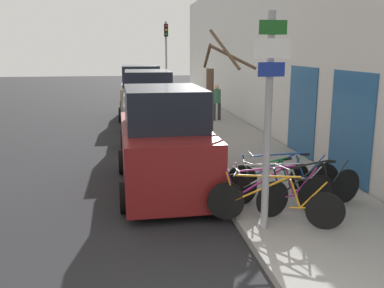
{
  "coord_description": "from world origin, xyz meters",
  "views": [
    {
      "loc": [
        -0.99,
        -3.59,
        3.22
      ],
      "look_at": [
        0.45,
        5.35,
        1.22
      ],
      "focal_mm": 40.0,
      "sensor_mm": 36.0,
      "label": 1
    }
  ],
  "objects_px": {
    "pedestrian_near": "(217,100)",
    "bicycle_4": "(273,181)",
    "parked_car_1": "(148,109)",
    "bicycle_2": "(311,189)",
    "bicycle_1": "(272,195)",
    "bicycle_0": "(274,203)",
    "bicycle_5": "(283,176)",
    "traffic_light": "(166,53)",
    "bicycle_3": "(277,188)",
    "signpost": "(268,116)",
    "parked_car_2": "(141,94)",
    "parked_car_0": "(164,144)",
    "street_tree": "(212,102)"
  },
  "relations": [
    {
      "from": "parked_car_1",
      "to": "traffic_light",
      "type": "xyz_separation_m",
      "value": [
        1.43,
        7.34,
        1.91
      ]
    },
    {
      "from": "signpost",
      "to": "bicycle_1",
      "type": "distance_m",
      "value": 1.69
    },
    {
      "from": "bicycle_2",
      "to": "bicycle_1",
      "type": "bearing_deg",
      "value": 86.04
    },
    {
      "from": "parked_car_1",
      "to": "pedestrian_near",
      "type": "distance_m",
      "value": 4.33
    },
    {
      "from": "parked_car_2",
      "to": "traffic_light",
      "type": "height_order",
      "value": "traffic_light"
    },
    {
      "from": "signpost",
      "to": "bicycle_1",
      "type": "height_order",
      "value": "signpost"
    },
    {
      "from": "signpost",
      "to": "bicycle_5",
      "type": "relative_size",
      "value": 1.49
    },
    {
      "from": "bicycle_0",
      "to": "parked_car_0",
      "type": "xyz_separation_m",
      "value": [
        -1.7,
        2.78,
        0.54
      ]
    },
    {
      "from": "bicycle_3",
      "to": "bicycle_4",
      "type": "distance_m",
      "value": 0.55
    },
    {
      "from": "bicycle_0",
      "to": "bicycle_5",
      "type": "xyz_separation_m",
      "value": [
        0.75,
        1.54,
        0.0
      ]
    },
    {
      "from": "bicycle_3",
      "to": "traffic_light",
      "type": "bearing_deg",
      "value": 15.78
    },
    {
      "from": "parked_car_1",
      "to": "bicycle_2",
      "type": "bearing_deg",
      "value": -70.78
    },
    {
      "from": "bicycle_2",
      "to": "bicycle_3",
      "type": "height_order",
      "value": "bicycle_2"
    },
    {
      "from": "bicycle_1",
      "to": "pedestrian_near",
      "type": "xyz_separation_m",
      "value": [
        1.38,
        11.11,
        0.5
      ]
    },
    {
      "from": "bicycle_2",
      "to": "bicycle_5",
      "type": "xyz_separation_m",
      "value": [
        -0.2,
        0.96,
        -0.01
      ]
    },
    {
      "from": "pedestrian_near",
      "to": "bicycle_1",
      "type": "bearing_deg",
      "value": 64.97
    },
    {
      "from": "bicycle_2",
      "to": "parked_car_2",
      "type": "distance_m",
      "value": 13.45
    },
    {
      "from": "parked_car_0",
      "to": "bicycle_3",
      "type": "bearing_deg",
      "value": -43.62
    },
    {
      "from": "bicycle_0",
      "to": "parked_car_0",
      "type": "relative_size",
      "value": 0.48
    },
    {
      "from": "signpost",
      "to": "street_tree",
      "type": "bearing_deg",
      "value": 88.76
    },
    {
      "from": "bicycle_4",
      "to": "parked_car_2",
      "type": "relative_size",
      "value": 0.47
    },
    {
      "from": "bicycle_1",
      "to": "parked_car_1",
      "type": "relative_size",
      "value": 0.52
    },
    {
      "from": "pedestrian_near",
      "to": "traffic_light",
      "type": "xyz_separation_m",
      "value": [
        -1.77,
        4.43,
        1.97
      ]
    },
    {
      "from": "bicycle_0",
      "to": "pedestrian_near",
      "type": "bearing_deg",
      "value": 16.79
    },
    {
      "from": "bicycle_1",
      "to": "bicycle_5",
      "type": "xyz_separation_m",
      "value": [
        0.66,
        1.14,
        -0.01
      ]
    },
    {
      "from": "bicycle_1",
      "to": "pedestrian_near",
      "type": "distance_m",
      "value": 11.21
    },
    {
      "from": "bicycle_4",
      "to": "parked_car_2",
      "type": "distance_m",
      "value": 12.57
    },
    {
      "from": "bicycle_0",
      "to": "street_tree",
      "type": "distance_m",
      "value": 5.11
    },
    {
      "from": "pedestrian_near",
      "to": "traffic_light",
      "type": "distance_m",
      "value": 5.16
    },
    {
      "from": "bicycle_4",
      "to": "bicycle_5",
      "type": "height_order",
      "value": "bicycle_5"
    },
    {
      "from": "parked_car_1",
      "to": "parked_car_0",
      "type": "bearing_deg",
      "value": -89.06
    },
    {
      "from": "street_tree",
      "to": "bicycle_0",
      "type": "bearing_deg",
      "value": -88.73
    },
    {
      "from": "parked_car_0",
      "to": "parked_car_1",
      "type": "distance_m",
      "value": 5.82
    },
    {
      "from": "signpost",
      "to": "bicycle_3",
      "type": "xyz_separation_m",
      "value": [
        0.59,
        0.99,
        -1.6
      ]
    },
    {
      "from": "parked_car_0",
      "to": "bicycle_2",
      "type": "bearing_deg",
      "value": -40.36
    },
    {
      "from": "bicycle_3",
      "to": "pedestrian_near",
      "type": "bearing_deg",
      "value": 7.35
    },
    {
      "from": "bicycle_4",
      "to": "bicycle_5",
      "type": "bearing_deg",
      "value": -84.18
    },
    {
      "from": "street_tree",
      "to": "signpost",
      "type": "bearing_deg",
      "value": -91.24
    },
    {
      "from": "signpost",
      "to": "parked_car_2",
      "type": "bearing_deg",
      "value": 96.29
    },
    {
      "from": "traffic_light",
      "to": "bicycle_3",
      "type": "bearing_deg",
      "value": -87.47
    },
    {
      "from": "bicycle_4",
      "to": "bicycle_5",
      "type": "distance_m",
      "value": 0.31
    },
    {
      "from": "bicycle_0",
      "to": "bicycle_5",
      "type": "relative_size",
      "value": 0.9
    },
    {
      "from": "parked_car_2",
      "to": "traffic_light",
      "type": "xyz_separation_m",
      "value": [
        1.46,
        2.19,
        1.91
      ]
    },
    {
      "from": "parked_car_0",
      "to": "parked_car_2",
      "type": "height_order",
      "value": "parked_car_2"
    },
    {
      "from": "pedestrian_near",
      "to": "bicycle_4",
      "type": "bearing_deg",
      "value": 66.45
    },
    {
      "from": "bicycle_1",
      "to": "bicycle_4",
      "type": "relative_size",
      "value": 1.25
    },
    {
      "from": "bicycle_2",
      "to": "parked_car_2",
      "type": "bearing_deg",
      "value": -4.36
    },
    {
      "from": "bicycle_5",
      "to": "parked_car_1",
      "type": "xyz_separation_m",
      "value": [
        -2.48,
        7.06,
        0.57
      ]
    },
    {
      "from": "bicycle_2",
      "to": "traffic_light",
      "type": "xyz_separation_m",
      "value": [
        -1.25,
        15.36,
        2.47
      ]
    },
    {
      "from": "bicycle_3",
      "to": "signpost",
      "type": "bearing_deg",
      "value": 162.22
    }
  ]
}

